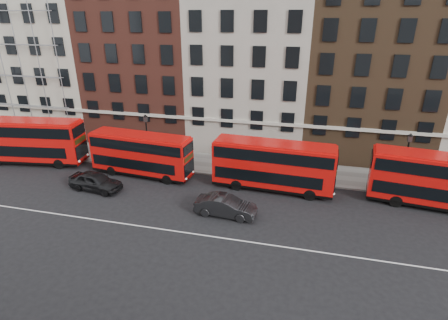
% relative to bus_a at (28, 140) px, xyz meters
% --- Properties ---
extents(ground, '(120.00, 120.00, 0.00)m').
position_rel_bus_a_xyz_m(ground, '(21.30, -6.37, -2.55)').
color(ground, black).
rests_on(ground, ground).
extents(pavement, '(80.00, 5.00, 0.15)m').
position_rel_bus_a_xyz_m(pavement, '(21.30, 4.13, -2.48)').
color(pavement, gray).
rests_on(pavement, ground).
extents(kerb, '(80.00, 0.30, 0.16)m').
position_rel_bus_a_xyz_m(kerb, '(21.30, 1.63, -2.47)').
color(kerb, gray).
rests_on(kerb, ground).
extents(road_centre_line, '(70.00, 0.12, 0.01)m').
position_rel_bus_a_xyz_m(road_centre_line, '(21.30, -8.37, -2.55)').
color(road_centre_line, white).
rests_on(road_centre_line, ground).
extents(building_terrace, '(64.00, 11.95, 22.00)m').
position_rel_bus_a_xyz_m(building_terrace, '(20.99, 11.51, 7.69)').
color(building_terrace, beige).
rests_on(building_terrace, ground).
extents(bus_a, '(11.58, 4.21, 4.76)m').
position_rel_bus_a_xyz_m(bus_a, '(0.00, 0.00, 0.00)').
color(bus_a, red).
rests_on(bus_a, ground).
extents(bus_b, '(10.20, 3.30, 4.21)m').
position_rel_bus_a_xyz_m(bus_b, '(12.72, 0.01, -0.29)').
color(bus_b, red).
rests_on(bus_b, ground).
extents(bus_c, '(10.75, 3.10, 4.47)m').
position_rel_bus_a_xyz_m(bus_c, '(25.41, 0.01, -0.16)').
color(bus_c, red).
rests_on(bus_c, ground).
extents(bus_d, '(10.93, 3.93, 4.50)m').
position_rel_bus_a_xyz_m(bus_d, '(38.82, 0.01, -0.14)').
color(bus_d, red).
rests_on(bus_d, ground).
extents(car_rear, '(5.09, 2.51, 1.67)m').
position_rel_bus_a_xyz_m(car_rear, '(10.06, -3.90, -1.72)').
color(car_rear, black).
rests_on(car_rear, ground).
extents(car_front, '(4.91, 1.93, 1.59)m').
position_rel_bus_a_xyz_m(car_front, '(22.40, -5.31, -1.76)').
color(car_front, black).
rests_on(car_front, ground).
extents(lamp_post_left, '(0.44, 0.44, 5.33)m').
position_rel_bus_a_xyz_m(lamp_post_left, '(12.30, 2.45, 0.53)').
color(lamp_post_left, black).
rests_on(lamp_post_left, pavement).
extents(lamp_post_right, '(0.44, 0.44, 5.33)m').
position_rel_bus_a_xyz_m(lamp_post_right, '(36.57, 2.29, 0.53)').
color(lamp_post_right, black).
rests_on(lamp_post_right, pavement).
extents(iron_railings, '(6.60, 0.06, 1.00)m').
position_rel_bus_a_xyz_m(iron_railings, '(21.30, 6.33, -1.90)').
color(iron_railings, black).
rests_on(iron_railings, pavement).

